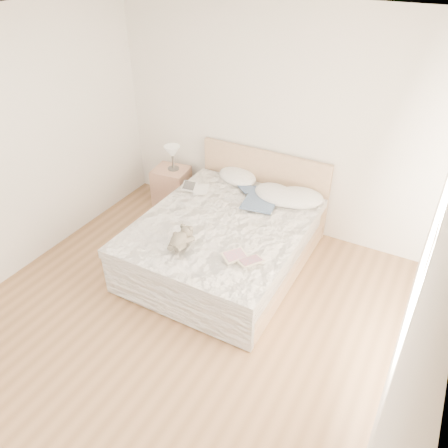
{
  "coord_description": "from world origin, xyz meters",
  "views": [
    {
      "loc": [
        1.91,
        -2.35,
        3.25
      ],
      "look_at": [
        0.05,
        1.05,
        0.62
      ],
      "focal_mm": 35.0,
      "sensor_mm": 36.0,
      "label": 1
    }
  ],
  "objects_px": {
    "table_lamp": "(172,153)",
    "childrens_book": "(243,259)",
    "teddy_bear": "(179,245)",
    "bed": "(226,240)",
    "photo_book": "(195,188)",
    "nightstand": "(172,187)"
  },
  "relations": [
    {
      "from": "bed",
      "to": "nightstand",
      "type": "xyz_separation_m",
      "value": [
        -1.26,
        0.74,
        -0.03
      ]
    },
    {
      "from": "childrens_book",
      "to": "teddy_bear",
      "type": "distance_m",
      "value": 0.65
    },
    {
      "from": "nightstand",
      "to": "childrens_book",
      "type": "bearing_deg",
      "value": -37.24
    },
    {
      "from": "bed",
      "to": "photo_book",
      "type": "height_order",
      "value": "bed"
    },
    {
      "from": "childrens_book",
      "to": "teddy_bear",
      "type": "relative_size",
      "value": 1.15
    },
    {
      "from": "nightstand",
      "to": "table_lamp",
      "type": "xyz_separation_m",
      "value": [
        0.03,
        0.03,
        0.52
      ]
    },
    {
      "from": "nightstand",
      "to": "teddy_bear",
      "type": "xyz_separation_m",
      "value": [
        1.11,
        -1.46,
        0.37
      ]
    },
    {
      "from": "table_lamp",
      "to": "childrens_book",
      "type": "distance_m",
      "value": 2.2
    },
    {
      "from": "childrens_book",
      "to": "nightstand",
      "type": "bearing_deg",
      "value": 177.5
    },
    {
      "from": "teddy_bear",
      "to": "table_lamp",
      "type": "bearing_deg",
      "value": 119.11
    },
    {
      "from": "photo_book",
      "to": "nightstand",
      "type": "bearing_deg",
      "value": 126.17
    },
    {
      "from": "bed",
      "to": "table_lamp",
      "type": "distance_m",
      "value": 1.53
    },
    {
      "from": "photo_book",
      "to": "teddy_bear",
      "type": "relative_size",
      "value": 1.19
    },
    {
      "from": "bed",
      "to": "table_lamp",
      "type": "height_order",
      "value": "bed"
    },
    {
      "from": "nightstand",
      "to": "teddy_bear",
      "type": "height_order",
      "value": "teddy_bear"
    },
    {
      "from": "photo_book",
      "to": "teddy_bear",
      "type": "xyz_separation_m",
      "value": [
        0.48,
        -1.07,
        0.02
      ]
    },
    {
      "from": "bed",
      "to": "table_lamp",
      "type": "xyz_separation_m",
      "value": [
        -1.23,
        0.77,
        0.49
      ]
    },
    {
      "from": "teddy_bear",
      "to": "bed",
      "type": "bearing_deg",
      "value": 71.38
    },
    {
      "from": "table_lamp",
      "to": "childrens_book",
      "type": "height_order",
      "value": "table_lamp"
    },
    {
      "from": "nightstand",
      "to": "photo_book",
      "type": "distance_m",
      "value": 0.82
    },
    {
      "from": "nightstand",
      "to": "teddy_bear",
      "type": "relative_size",
      "value": 1.87
    },
    {
      "from": "photo_book",
      "to": "childrens_book",
      "type": "relative_size",
      "value": 1.04
    }
  ]
}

